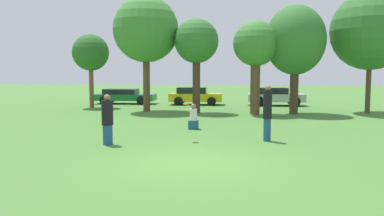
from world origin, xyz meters
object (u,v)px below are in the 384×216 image
(tree_2, at_px, (196,43))
(parked_car_silver, at_px, (275,96))
(tree_0, at_px, (91,53))
(tree_4, at_px, (295,41))
(frisbee, at_px, (186,105))
(tree_3, at_px, (256,46))
(tree_1, at_px, (146,30))
(parked_car_yellow, at_px, (195,96))
(bystander_sitting, at_px, (193,119))
(person_thrower, at_px, (107,120))
(parked_car_green, at_px, (124,96))
(person_catcher, at_px, (267,112))
(tree_5, at_px, (371,31))

(tree_2, height_order, parked_car_silver, tree_2)
(tree_0, height_order, tree_4, tree_4)
(frisbee, height_order, tree_3, tree_3)
(tree_1, distance_m, tree_2, 3.22)
(parked_car_yellow, bearing_deg, tree_0, -155.84)
(frisbee, xyz_separation_m, tree_2, (-0.70, 9.31, 2.82))
(bystander_sitting, bearing_deg, tree_3, 65.18)
(bystander_sitting, distance_m, parked_car_silver, 12.74)
(person_thrower, distance_m, parked_car_silver, 17.16)
(parked_car_yellow, bearing_deg, parked_car_green, 176.59)
(person_thrower, xyz_separation_m, parked_car_green, (-4.34, 15.99, -0.23))
(tree_3, xyz_separation_m, tree_4, (2.22, 0.55, 0.30))
(person_catcher, bearing_deg, parked_car_green, -70.86)
(tree_0, height_order, tree_1, tree_1)
(tree_0, relative_size, tree_5, 0.70)
(person_catcher, bearing_deg, tree_4, -117.36)
(bystander_sitting, distance_m, tree_0, 12.33)
(person_thrower, relative_size, tree_1, 0.24)
(bystander_sitting, bearing_deg, tree_2, 95.32)
(tree_0, bearing_deg, parked_car_green, 69.82)
(parked_car_green, relative_size, parked_car_yellow, 1.18)
(bystander_sitting, relative_size, tree_1, 0.16)
(tree_1, bearing_deg, person_catcher, -54.93)
(frisbee, xyz_separation_m, tree_5, (9.27, 10.33, 3.48))
(tree_1, relative_size, tree_2, 1.26)
(frisbee, xyz_separation_m, bystander_sitting, (-0.09, 2.79, -0.83))
(person_catcher, distance_m, parked_car_yellow, 15.05)
(person_thrower, height_order, frisbee, person_thrower)
(person_thrower, height_order, parked_car_yellow, person_thrower)
(person_catcher, relative_size, tree_5, 0.28)
(person_catcher, relative_size, tree_2, 0.36)
(parked_car_green, xyz_separation_m, parked_car_silver, (11.15, -0.25, 0.09))
(person_catcher, xyz_separation_m, frisbee, (-2.79, -0.32, 0.27))
(person_thrower, relative_size, parked_car_green, 0.37)
(person_catcher, xyz_separation_m, parked_car_silver, (1.54, 14.42, -0.31))
(person_catcher, relative_size, parked_car_yellow, 0.51)
(person_thrower, relative_size, person_catcher, 0.86)
(tree_2, bearing_deg, tree_3, -8.23)
(parked_car_yellow, bearing_deg, tree_3, -56.45)
(tree_3, distance_m, tree_4, 2.31)
(tree_2, bearing_deg, parked_car_green, 137.17)
(tree_2, height_order, parked_car_yellow, tree_2)
(frisbee, relative_size, tree_3, 0.05)
(frisbee, relative_size, tree_5, 0.04)
(tree_1, bearing_deg, parked_car_green, 119.82)
(tree_2, distance_m, tree_4, 5.62)
(tree_5, height_order, parked_car_silver, tree_5)
(bystander_sitting, bearing_deg, parked_car_green, 118.90)
(tree_3, relative_size, tree_4, 0.85)
(person_thrower, xyz_separation_m, bystander_sitting, (2.40, 3.80, -0.38))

